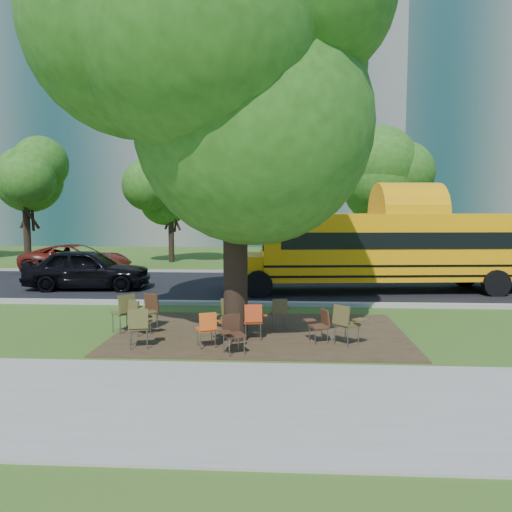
# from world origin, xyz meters

# --- Properties ---
(ground) EXTENTS (160.00, 160.00, 0.00)m
(ground) POSITION_xyz_m (0.00, 0.00, 0.00)
(ground) COLOR #31581B
(ground) RESTS_ON ground
(sidewalk) EXTENTS (60.00, 4.00, 0.04)m
(sidewalk) POSITION_xyz_m (0.00, -5.00, 0.02)
(sidewalk) COLOR gray
(sidewalk) RESTS_ON ground
(dirt_patch) EXTENTS (7.00, 4.50, 0.03)m
(dirt_patch) POSITION_xyz_m (1.00, -0.50, 0.01)
(dirt_patch) COLOR #382819
(dirt_patch) RESTS_ON ground
(asphalt_road) EXTENTS (80.00, 8.00, 0.04)m
(asphalt_road) POSITION_xyz_m (0.00, 7.00, 0.02)
(asphalt_road) COLOR black
(asphalt_road) RESTS_ON ground
(kerb_near) EXTENTS (80.00, 0.25, 0.14)m
(kerb_near) POSITION_xyz_m (0.00, 3.00, 0.07)
(kerb_near) COLOR gray
(kerb_near) RESTS_ON ground
(kerb_far) EXTENTS (80.00, 0.25, 0.14)m
(kerb_far) POSITION_xyz_m (0.00, 11.10, 0.07)
(kerb_far) COLOR gray
(kerb_far) RESTS_ON ground
(building_main) EXTENTS (38.00, 16.00, 22.00)m
(building_main) POSITION_xyz_m (-8.00, 36.00, 11.00)
(building_main) COLOR slate
(building_main) RESTS_ON ground
(bg_tree_0) EXTENTS (5.20, 5.20, 7.18)m
(bg_tree_0) POSITION_xyz_m (-12.00, 13.00, 4.57)
(bg_tree_0) COLOR black
(bg_tree_0) RESTS_ON ground
(bg_tree_2) EXTENTS (4.80, 4.80, 6.62)m
(bg_tree_2) POSITION_xyz_m (-5.00, 16.00, 4.21)
(bg_tree_2) COLOR black
(bg_tree_2) RESTS_ON ground
(bg_tree_3) EXTENTS (5.60, 5.60, 7.84)m
(bg_tree_3) POSITION_xyz_m (8.00, 14.00, 5.03)
(bg_tree_3) COLOR black
(bg_tree_3) RESTS_ON ground
(main_tree) EXTENTS (7.20, 7.20, 9.43)m
(main_tree) POSITION_xyz_m (0.46, -1.16, 5.82)
(main_tree) COLOR black
(main_tree) RESTS_ON ground
(school_bus) EXTENTS (11.98, 3.72, 2.88)m
(school_bus) POSITION_xyz_m (5.91, 5.99, 1.67)
(school_bus) COLOR orange
(school_bus) RESTS_ON ground
(chair_0) EXTENTS (0.62, 0.65, 0.91)m
(chair_0) POSITION_xyz_m (-1.54, -2.05, 0.56)
(chair_0) COLOR #4A4620
(chair_0) RESTS_ON ground
(chair_1) EXTENTS (0.76, 0.60, 0.88)m
(chair_1) POSITION_xyz_m (-1.90, -0.94, 0.55)
(chair_1) COLOR #4A4220
(chair_1) RESTS_ON ground
(chair_2) EXTENTS (0.56, 0.64, 0.82)m
(chair_2) POSITION_xyz_m (-0.07, -1.94, 0.51)
(chair_2) COLOR #D24F16
(chair_2) RESTS_ON ground
(chair_3) EXTENTS (0.76, 0.60, 0.97)m
(chair_3) POSITION_xyz_m (0.26, -1.31, 0.60)
(chair_3) COLOR #4E4A21
(chair_3) RESTS_ON ground
(chair_4) EXTENTS (0.59, 0.60, 0.88)m
(chair_4) POSITION_xyz_m (0.88, -1.21, 0.54)
(chair_4) COLOR #BB3A13
(chair_4) RESTS_ON ground
(chair_5) EXTENTS (0.57, 0.68, 0.84)m
(chair_5) POSITION_xyz_m (0.50, -2.36, 0.52)
(chair_5) COLOR #3E2316
(chair_5) RESTS_ON ground
(chair_6) EXTENTS (0.61, 0.54, 0.79)m
(chair_6) POSITION_xyz_m (2.40, -1.35, 0.49)
(chair_6) COLOR #4D2D1B
(chair_6) RESTS_ON ground
(chair_7) EXTENTS (0.81, 0.64, 0.95)m
(chair_7) POSITION_xyz_m (2.95, -1.60, 0.58)
(chair_7) COLOR #4E4621
(chair_7) RESTS_ON ground
(chair_8) EXTENTS (0.66, 0.84, 0.97)m
(chair_8) POSITION_xyz_m (-2.32, -0.63, 0.60)
(chair_8) COLOR #4E4C22
(chair_8) RESTS_ON ground
(chair_9) EXTENTS (0.72, 0.57, 0.91)m
(chair_9) POSITION_xyz_m (-1.87, -0.26, 0.56)
(chair_9) COLOR #422917
(chair_9) RESTS_ON ground
(chair_10) EXTENTS (0.56, 0.59, 0.90)m
(chair_10) POSITION_xyz_m (0.35, -0.05, 0.56)
(chair_10) COLOR #463B1E
(chair_10) RESTS_ON ground
(chair_11) EXTENTS (0.55, 0.56, 0.82)m
(chair_11) POSITION_xyz_m (1.48, -0.13, 0.50)
(chair_11) COLOR brown
(chair_11) RESTS_ON ground
(black_car) EXTENTS (4.72, 2.12, 1.57)m
(black_car) POSITION_xyz_m (-5.86, 5.82, 0.79)
(black_car) COLOR black
(black_car) RESTS_ON ground
(bg_car_red) EXTENTS (5.09, 2.46, 1.40)m
(bg_car_red) POSITION_xyz_m (-8.22, 10.37, 0.70)
(bg_car_red) COLOR #58160F
(bg_car_red) RESTS_ON ground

